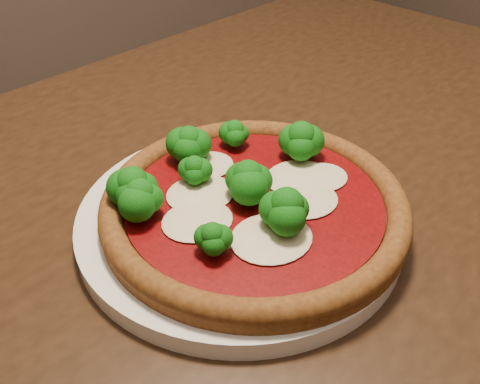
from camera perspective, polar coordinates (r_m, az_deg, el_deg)
dining_table at (r=0.63m, az=-1.42°, el=-6.31°), size 1.41×1.02×0.75m
plate at (r=0.50m, az=0.00°, el=-2.83°), size 0.30×0.30×0.02m
pizza at (r=0.49m, az=0.92°, el=-0.70°), size 0.28×0.28×0.06m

